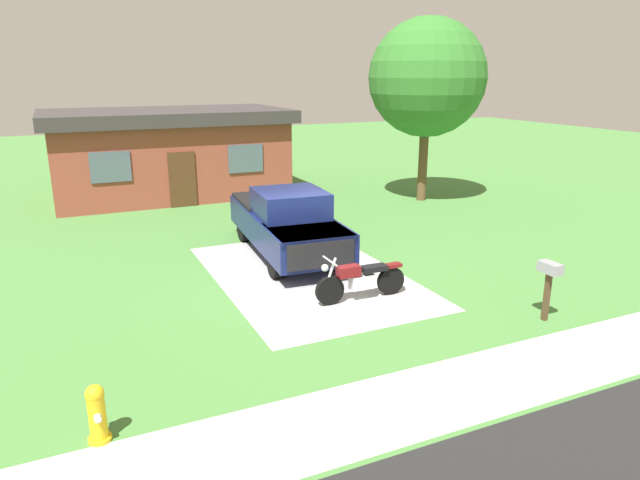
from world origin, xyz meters
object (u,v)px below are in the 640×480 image
(shade_tree, at_px, (427,78))
(neighbor_house, at_px, (169,152))
(mailbox, at_px, (549,276))
(motorcycle, at_px, (360,280))
(pickup_truck, at_px, (286,221))
(fire_hydrant, at_px, (97,414))

(shade_tree, xyz_separation_m, neighbor_house, (-8.97, 5.28, -2.96))
(mailbox, distance_m, shade_tree, 12.27)
(mailbox, relative_size, shade_tree, 0.18)
(motorcycle, xyz_separation_m, mailbox, (2.95, -2.59, 0.51))
(pickup_truck, bearing_deg, shade_tree, 29.83)
(fire_hydrant, bearing_deg, neighbor_house, 76.10)
(shade_tree, bearing_deg, motorcycle, -131.45)
(motorcycle, distance_m, mailbox, 3.96)
(shade_tree, bearing_deg, pickup_truck, -150.17)
(neighbor_house, bearing_deg, motorcycle, -82.89)
(motorcycle, bearing_deg, shade_tree, 48.55)
(mailbox, relative_size, neighbor_house, 0.13)
(motorcycle, xyz_separation_m, neighbor_house, (-1.69, 13.53, 1.32))
(pickup_truck, bearing_deg, mailbox, -63.74)
(pickup_truck, height_order, fire_hydrant, pickup_truck)
(motorcycle, height_order, fire_hydrant, motorcycle)
(pickup_truck, relative_size, neighbor_house, 0.60)
(mailbox, distance_m, neighbor_house, 16.80)
(motorcycle, height_order, mailbox, mailbox)
(shade_tree, bearing_deg, mailbox, -111.79)
(neighbor_house, bearing_deg, fire_hydrant, -103.90)
(neighbor_house, bearing_deg, shade_tree, -30.50)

